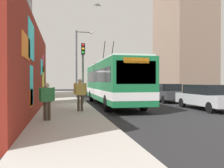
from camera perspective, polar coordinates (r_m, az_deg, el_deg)
ground_plane at (r=17.22m, az=-5.39°, el=-5.34°), size 80.00×80.00×0.00m
sidewalk_slab at (r=17.10m, az=-10.75°, el=-5.14°), size 48.00×3.20×0.15m
graffiti_wall at (r=13.34m, az=-17.95°, el=3.22°), size 14.50×0.32×4.79m
building_far_right at (r=40.46m, az=16.50°, el=10.90°), size 9.83×6.38×18.07m
city_bus at (r=18.02m, az=0.07°, el=0.66°), size 11.82×2.53×5.01m
parked_car_silver at (r=16.31m, az=21.41°, el=-2.76°), size 4.80×1.81×1.58m
parked_car_dark_gray at (r=21.58m, az=12.58°, el=-1.93°), size 4.62×1.91×1.58m
parked_car_white at (r=26.62m, az=7.70°, el=-1.45°), size 4.31×1.88×1.58m
parked_car_champagne at (r=32.14m, az=4.21°, el=-1.09°), size 4.11×1.92×1.58m
pedestrian_at_curb at (r=13.34m, az=-7.57°, el=-1.88°), size 0.24×0.70×1.77m
pedestrian_near_wall at (r=10.45m, az=-15.16°, el=-3.33°), size 0.22×0.65×1.58m
traffic_light at (r=18.26m, az=-6.90°, el=4.96°), size 0.49×0.28×4.51m
street_lamp at (r=24.54m, az=-8.00°, el=5.85°), size 0.44×1.75×6.78m
flying_pigeons at (r=19.42m, az=-3.52°, el=18.19°), size 0.32×0.52×0.19m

